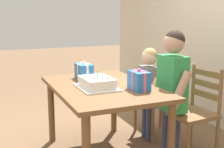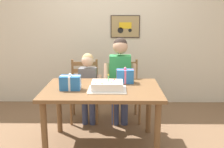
{
  "view_description": "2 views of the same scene",
  "coord_description": "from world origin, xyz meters",
  "px_view_note": "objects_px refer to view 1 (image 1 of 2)",
  "views": [
    {
      "loc": [
        2.7,
        -1.08,
        1.45
      ],
      "look_at": [
        0.06,
        0.07,
        0.88
      ],
      "focal_mm": 49.15,
      "sensor_mm": 36.0,
      "label": 1
    },
    {
      "loc": [
        0.16,
        -3.05,
        1.64
      ],
      "look_at": [
        0.12,
        0.02,
        0.92
      ],
      "focal_mm": 42.58,
      "sensor_mm": 36.0,
      "label": 2
    }
  ],
  "objects_px": {
    "gift_box_red_large": "(84,71)",
    "child_younger": "(148,85)",
    "dining_table": "(103,96)",
    "chair_left": "(160,97)",
    "gift_box_beside_cake": "(139,81)",
    "chair_right": "(194,112)",
    "birthday_cake": "(97,83)",
    "child_older": "(172,81)"
  },
  "relations": [
    {
      "from": "gift_box_red_large",
      "to": "child_younger",
      "type": "distance_m",
      "value": 0.76
    },
    {
      "from": "dining_table",
      "to": "chair_left",
      "type": "xyz_separation_m",
      "value": [
        -0.32,
        0.87,
        -0.19
      ]
    },
    {
      "from": "gift_box_beside_cake",
      "to": "chair_right",
      "type": "relative_size",
      "value": 0.24
    },
    {
      "from": "birthday_cake",
      "to": "child_younger",
      "type": "height_order",
      "value": "child_younger"
    },
    {
      "from": "dining_table",
      "to": "birthday_cake",
      "type": "xyz_separation_m",
      "value": [
        0.06,
        -0.09,
        0.15
      ]
    },
    {
      "from": "chair_right",
      "to": "child_older",
      "type": "xyz_separation_m",
      "value": [
        -0.09,
        -0.22,
        0.32
      ]
    },
    {
      "from": "chair_left",
      "to": "child_younger",
      "type": "xyz_separation_m",
      "value": [
        0.08,
        -0.22,
        0.18
      ]
    },
    {
      "from": "gift_box_red_large",
      "to": "child_younger",
      "type": "height_order",
      "value": "child_younger"
    },
    {
      "from": "child_younger",
      "to": "child_older",
      "type": "bearing_deg",
      "value": -0.06
    },
    {
      "from": "birthday_cake",
      "to": "chair_left",
      "type": "xyz_separation_m",
      "value": [
        -0.38,
        0.96,
        -0.33
      ]
    },
    {
      "from": "gift_box_red_large",
      "to": "chair_right",
      "type": "xyz_separation_m",
      "value": [
        0.68,
        0.94,
        -0.37
      ]
    },
    {
      "from": "gift_box_beside_cake",
      "to": "chair_left",
      "type": "distance_m",
      "value": 0.94
    },
    {
      "from": "gift_box_red_large",
      "to": "child_older",
      "type": "xyz_separation_m",
      "value": [
        0.59,
        0.72,
        -0.05
      ]
    },
    {
      "from": "gift_box_beside_cake",
      "to": "gift_box_red_large",
      "type": "bearing_deg",
      "value": -154.09
    },
    {
      "from": "gift_box_beside_cake",
      "to": "child_older",
      "type": "xyz_separation_m",
      "value": [
        -0.06,
        0.4,
        -0.05
      ]
    },
    {
      "from": "dining_table",
      "to": "birthday_cake",
      "type": "height_order",
      "value": "birthday_cake"
    },
    {
      "from": "dining_table",
      "to": "gift_box_red_large",
      "type": "height_order",
      "value": "gift_box_red_large"
    },
    {
      "from": "child_younger",
      "to": "birthday_cake",
      "type": "bearing_deg",
      "value": -67.66
    },
    {
      "from": "child_older",
      "to": "child_younger",
      "type": "xyz_separation_m",
      "value": [
        -0.46,
        0.0,
        -0.14
      ]
    },
    {
      "from": "dining_table",
      "to": "chair_right",
      "type": "height_order",
      "value": "chair_right"
    },
    {
      "from": "birthday_cake",
      "to": "chair_right",
      "type": "bearing_deg",
      "value": 75.51
    },
    {
      "from": "birthday_cake",
      "to": "gift_box_beside_cake",
      "type": "xyz_separation_m",
      "value": [
        0.22,
        0.33,
        0.04
      ]
    },
    {
      "from": "birthday_cake",
      "to": "gift_box_beside_cake",
      "type": "bearing_deg",
      "value": 56.74
    },
    {
      "from": "chair_left",
      "to": "child_older",
      "type": "bearing_deg",
      "value": -21.98
    },
    {
      "from": "dining_table",
      "to": "chair_left",
      "type": "bearing_deg",
      "value": 110.12
    },
    {
      "from": "gift_box_red_large",
      "to": "chair_left",
      "type": "bearing_deg",
      "value": 86.92
    },
    {
      "from": "gift_box_red_large",
      "to": "chair_left",
      "type": "distance_m",
      "value": 1.01
    },
    {
      "from": "gift_box_red_large",
      "to": "child_younger",
      "type": "bearing_deg",
      "value": 79.77
    },
    {
      "from": "birthday_cake",
      "to": "child_older",
      "type": "relative_size",
      "value": 0.34
    },
    {
      "from": "dining_table",
      "to": "child_younger",
      "type": "xyz_separation_m",
      "value": [
        -0.24,
        0.65,
        -0.0
      ]
    },
    {
      "from": "birthday_cake",
      "to": "gift_box_beside_cake",
      "type": "height_order",
      "value": "gift_box_beside_cake"
    },
    {
      "from": "gift_box_red_large",
      "to": "chair_left",
      "type": "relative_size",
      "value": 0.26
    },
    {
      "from": "birthday_cake",
      "to": "chair_left",
      "type": "height_order",
      "value": "birthday_cake"
    },
    {
      "from": "child_older",
      "to": "chair_right",
      "type": "bearing_deg",
      "value": 68.64
    },
    {
      "from": "dining_table",
      "to": "gift_box_beside_cake",
      "type": "bearing_deg",
      "value": 40.73
    },
    {
      "from": "birthday_cake",
      "to": "chair_right",
      "type": "xyz_separation_m",
      "value": [
        0.25,
        0.96,
        -0.33
      ]
    },
    {
      "from": "chair_right",
      "to": "child_older",
      "type": "bearing_deg",
      "value": -111.36
    },
    {
      "from": "child_younger",
      "to": "chair_right",
      "type": "bearing_deg",
      "value": 21.7
    },
    {
      "from": "chair_left",
      "to": "child_older",
      "type": "xyz_separation_m",
      "value": [
        0.54,
        -0.22,
        0.32
      ]
    },
    {
      "from": "dining_table",
      "to": "child_younger",
      "type": "height_order",
      "value": "child_younger"
    },
    {
      "from": "birthday_cake",
      "to": "gift_box_red_large",
      "type": "relative_size",
      "value": 1.82
    },
    {
      "from": "dining_table",
      "to": "birthday_cake",
      "type": "bearing_deg",
      "value": -53.93
    }
  ]
}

